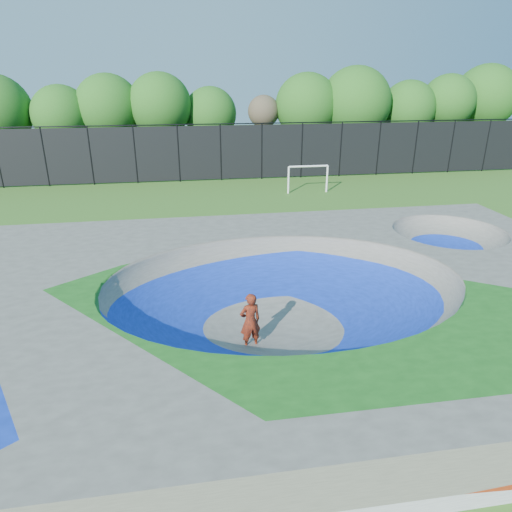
{
  "coord_description": "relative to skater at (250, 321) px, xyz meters",
  "views": [
    {
      "loc": [
        -2.84,
        -12.2,
        7.25
      ],
      "look_at": [
        -0.36,
        3.0,
        1.1
      ],
      "focal_mm": 32.0,
      "sensor_mm": 36.0,
      "label": 1
    }
  ],
  "objects": [
    {
      "name": "ground",
      "position": [
        1.22,
        1.21,
        -0.85
      ],
      "size": [
        120.0,
        120.0,
        0.0
      ],
      "primitive_type": "plane",
      "color": "#32631B",
      "rests_on": "ground"
    },
    {
      "name": "skate_deck",
      "position": [
        1.22,
        1.21,
        -0.1
      ],
      "size": [
        22.0,
        14.0,
        1.5
      ],
      "primitive_type": "cube",
      "color": "gray",
      "rests_on": "ground"
    },
    {
      "name": "skater",
      "position": [
        0.0,
        0.0,
        0.0
      ],
      "size": [
        0.7,
        0.55,
        1.7
      ],
      "primitive_type": "imported",
      "rotation": [
        0.0,
        0.0,
        3.39
      ],
      "color": "#BD310F",
      "rests_on": "ground"
    },
    {
      "name": "skateboard",
      "position": [
        0.0,
        0.0,
        -0.83
      ],
      "size": [
        0.81,
        0.35,
        0.05
      ],
      "primitive_type": "cube",
      "rotation": [
        0.0,
        0.0,
        0.18
      ],
      "color": "black",
      "rests_on": "ground"
    },
    {
      "name": "soccer_goal",
      "position": [
        6.46,
        17.53,
        0.38
      ],
      "size": [
        2.71,
        0.12,
        1.79
      ],
      "color": "white",
      "rests_on": "ground"
    },
    {
      "name": "fence",
      "position": [
        1.22,
        22.21,
        1.24
      ],
      "size": [
        48.09,
        0.09,
        4.04
      ],
      "color": "black",
      "rests_on": "ground"
    },
    {
      "name": "treeline",
      "position": [
        2.63,
        27.26,
        4.01
      ],
      "size": [
        53.48,
        7.12,
        8.18
      ],
      "color": "#432E21",
      "rests_on": "ground"
    }
  ]
}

